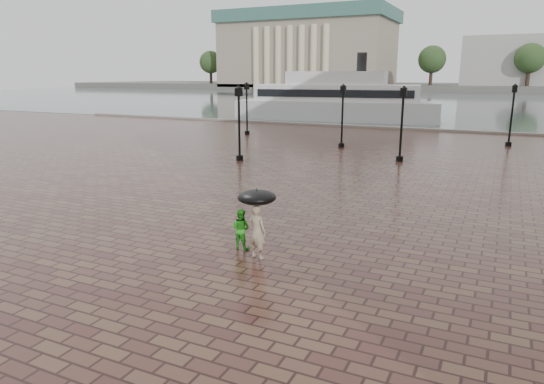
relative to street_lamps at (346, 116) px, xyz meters
The scene contains 11 objects.
ground 17.82m from the street_lamps, 84.81° to the right, with size 300.00×300.00×0.00m, color #391D1A.
harbour_water 74.45m from the street_lamps, 88.77° to the left, with size 240.00×240.00×0.00m, color #475056.
quay_edge 14.67m from the street_lamps, 83.66° to the left, with size 80.00×0.60×0.30m, color slate.
far_shore 142.42m from the street_lamps, 89.36° to the left, with size 300.00×60.00×2.00m, color #4C4C47.
museum 138.27m from the street_lamps, 112.80° to the left, with size 57.00×32.50×26.00m.
far_trees 120.62m from the street_lamps, 89.24° to the left, with size 188.00×8.00×13.50m.
street_lamps is the anchor object (origin of this frame).
adult_pedestrian 22.21m from the street_lamps, 79.18° to the right, with size 0.58×0.38×1.60m, color tan.
child_pedestrian 21.61m from the street_lamps, 81.05° to the right, with size 0.61×0.47×1.25m, color #23961B.
ferry_near 22.12m from the street_lamps, 110.10° to the left, with size 23.49×8.47×7.53m.
umbrella 22.16m from the street_lamps, 79.18° to the right, with size 1.10×1.10×1.12m.
Camera 1 is at (8.66, -15.87, 5.17)m, focal length 32.00 mm.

